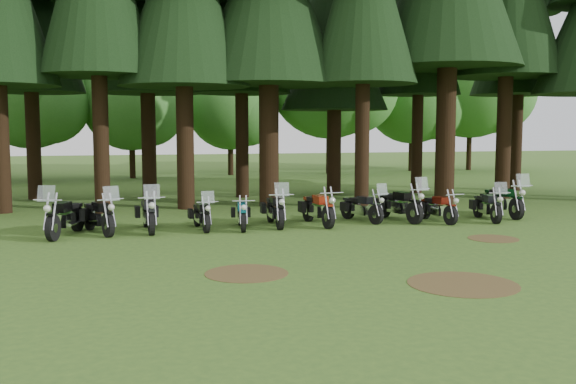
% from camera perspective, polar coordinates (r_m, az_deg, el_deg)
% --- Properties ---
extents(ground, '(120.00, 120.00, 0.00)m').
position_cam_1_polar(ground, '(16.50, 5.32, -5.12)').
color(ground, '#365820').
rests_on(ground, ground).
extents(pine_back_4, '(4.94, 4.94, 13.78)m').
position_cam_1_polar(pine_back_4, '(30.49, 4.19, 15.45)').
color(pine_back_4, black).
rests_on(pine_back_4, ground).
extents(decid_2, '(6.72, 6.53, 8.40)m').
position_cam_1_polar(decid_2, '(40.38, -21.62, 7.98)').
color(decid_2, black).
rests_on(decid_2, ground).
extents(decid_3, '(6.12, 5.95, 7.65)m').
position_cam_1_polar(decid_3, '(40.42, -13.39, 7.59)').
color(decid_3, black).
rests_on(decid_3, ground).
extents(decid_4, '(5.93, 5.76, 7.41)m').
position_cam_1_polar(decid_4, '(42.19, -4.77, 7.45)').
color(decid_4, black).
rests_on(decid_4, ground).
extents(decid_5, '(8.45, 8.21, 10.56)m').
position_cam_1_polar(decid_5, '(43.33, 4.27, 9.87)').
color(decid_5, black).
rests_on(decid_5, ground).
extents(decid_6, '(7.06, 6.86, 8.82)m').
position_cam_1_polar(decid_6, '(46.95, 11.44, 8.20)').
color(decid_6, black).
rests_on(decid_6, ground).
extents(decid_7, '(8.44, 8.20, 10.55)m').
position_cam_1_polar(decid_7, '(49.02, 16.47, 9.17)').
color(decid_7, black).
rests_on(decid_7, ground).
extents(dirt_patch_0, '(1.80, 1.80, 0.01)m').
position_cam_1_polar(dirt_patch_0, '(13.84, -3.71, -7.21)').
color(dirt_patch_0, '#4C3D1E').
rests_on(dirt_patch_0, ground).
extents(dirt_patch_1, '(1.40, 1.40, 0.01)m').
position_cam_1_polar(dirt_patch_1, '(18.90, 17.78, -3.97)').
color(dirt_patch_1, '#4C3D1E').
rests_on(dirt_patch_1, ground).
extents(dirt_patch_2, '(2.20, 2.20, 0.01)m').
position_cam_1_polar(dirt_patch_2, '(13.35, 15.27, -7.89)').
color(dirt_patch_2, '#4C3D1E').
rests_on(dirt_patch_2, ground).
extents(motorcycle_0, '(1.07, 2.46, 1.57)m').
position_cam_1_polar(motorcycle_0, '(19.46, -19.18, -2.19)').
color(motorcycle_0, black).
rests_on(motorcycle_0, ground).
extents(motorcycle_1, '(1.12, 2.30, 1.49)m').
position_cam_1_polar(motorcycle_1, '(19.62, -16.50, -2.13)').
color(motorcycle_1, black).
rests_on(motorcycle_1, ground).
extents(motorcycle_2, '(0.48, 2.40, 1.51)m').
position_cam_1_polar(motorcycle_2, '(19.72, -12.29, -1.96)').
color(motorcycle_2, black).
rests_on(motorcycle_2, ground).
extents(motorcycle_3, '(0.45, 2.03, 1.27)m').
position_cam_1_polar(motorcycle_3, '(19.73, -7.70, -2.11)').
color(motorcycle_3, black).
rests_on(motorcycle_3, ground).
extents(motorcycle_4, '(0.38, 2.03, 0.83)m').
position_cam_1_polar(motorcycle_4, '(19.78, -4.13, -2.06)').
color(motorcycle_4, black).
rests_on(motorcycle_4, ground).
extents(motorcycle_5, '(0.45, 2.35, 1.48)m').
position_cam_1_polar(motorcycle_5, '(20.27, -1.16, -1.65)').
color(motorcycle_5, black).
rests_on(motorcycle_5, ground).
extents(motorcycle_6, '(0.43, 2.38, 0.97)m').
position_cam_1_polar(motorcycle_6, '(20.51, 2.66, -1.57)').
color(motorcycle_6, black).
rests_on(motorcycle_6, ground).
extents(motorcycle_7, '(0.92, 2.10, 1.34)m').
position_cam_1_polar(motorcycle_7, '(21.34, 6.57, -1.44)').
color(motorcycle_7, black).
rests_on(motorcycle_7, ground).
extents(motorcycle_8, '(0.87, 2.46, 1.55)m').
position_cam_1_polar(motorcycle_8, '(21.67, 9.81, -1.19)').
color(motorcycle_8, black).
rests_on(motorcycle_8, ground).
extents(motorcycle_9, '(0.42, 2.10, 0.86)m').
position_cam_1_polar(motorcycle_9, '(21.68, 13.10, -1.47)').
color(motorcycle_9, black).
rests_on(motorcycle_9, ground).
extents(motorcycle_10, '(0.61, 2.21, 1.39)m').
position_cam_1_polar(motorcycle_10, '(22.46, 17.28, -1.27)').
color(motorcycle_10, black).
rests_on(motorcycle_10, ground).
extents(motorcycle_11, '(0.47, 2.52, 1.59)m').
position_cam_1_polar(motorcycle_11, '(23.65, 18.56, -0.80)').
color(motorcycle_11, black).
rests_on(motorcycle_11, ground).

